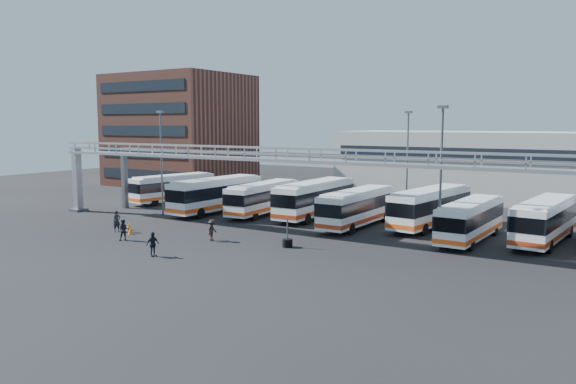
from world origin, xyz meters
The scene contains 22 objects.
ground centered at (0.00, 0.00, 0.00)m, with size 140.00×140.00×0.00m, color black.
gantry centered at (0.00, 5.87, 5.51)m, with size 51.40×5.15×7.10m.
apartment_building centered at (-34.00, 30.00, 8.00)m, with size 18.00×15.00×16.00m, color brown.
warehouse centered at (12.00, 38.00, 4.00)m, with size 42.00×14.00×8.00m, color #9E9E99.
light_pole_left centered at (-16.00, 8.00, 5.73)m, with size 0.70×0.35×10.21m.
light_pole_mid centered at (12.00, 7.00, 5.73)m, with size 0.70×0.35×10.21m.
light_pole_back centered at (4.00, 22.00, 5.73)m, with size 0.70×0.35×10.21m.
bus_0 centered at (-21.30, 15.00, 1.75)m, with size 4.07×10.65×3.16m.
bus_2 centered at (-12.22, 11.76, 1.95)m, with size 3.12×11.67×3.52m.
bus_3 centered at (-7.51, 13.23, 1.75)m, with size 3.05×10.57×3.17m.
bus_4 centered at (-2.30, 14.42, 1.94)m, with size 2.80×11.56×3.50m.
bus_5 centered at (3.22, 12.13, 1.80)m, with size 2.61×10.74×3.25m.
bus_6 centered at (8.72, 15.14, 1.89)m, with size 3.95×11.45×3.41m.
bus_7 centered at (13.11, 11.26, 1.73)m, with size 2.72×10.35×3.12m.
bus_8 centered at (18.04, 13.54, 1.82)m, with size 3.42×11.03×3.30m.
pedestrian_a centered at (-12.76, -0.58, 0.90)m, with size 0.66×0.43×1.80m, color #232129.
pedestrian_b centered at (-9.49, -2.72, 0.83)m, with size 0.80×0.62×1.65m, color #26202C.
pedestrian_c centered at (-3.70, 0.85, 0.83)m, with size 1.07×0.61×1.65m, color #2D1E1E.
pedestrian_d centered at (-3.77, -5.28, 0.84)m, with size 0.98×0.41×1.68m, color black.
cone_left centered at (-10.94, -0.78, 0.32)m, with size 0.40×0.40×0.64m, color orange.
cone_right centered at (-12.48, 0.45, 0.33)m, with size 0.41×0.41×0.65m, color orange.
tire_stack centered at (2.38, 2.05, 0.36)m, with size 0.75×0.75×2.15m.
Camera 1 is at (23.83, -31.87, 8.93)m, focal length 35.00 mm.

